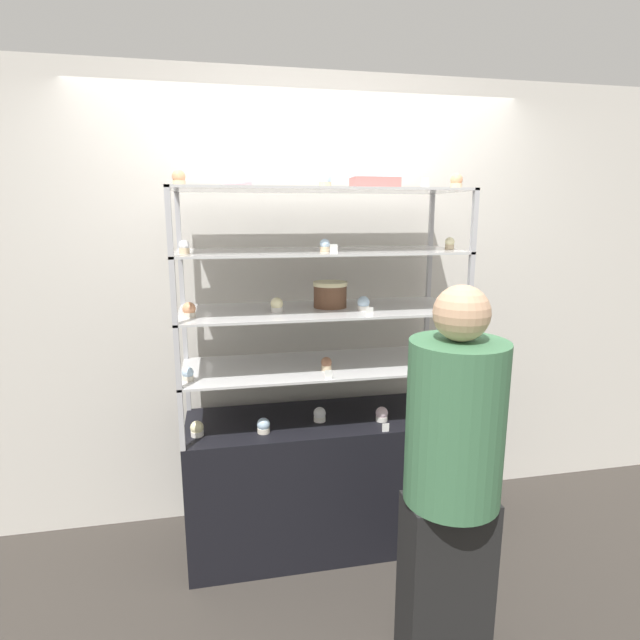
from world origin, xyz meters
TOP-DOWN VIEW (x-y plane):
  - ground_plane at (0.00, 0.00)m, footprint 20.00×20.00m
  - back_wall at (0.00, 0.41)m, footprint 8.00×0.05m
  - display_base at (0.00, 0.00)m, footprint 1.43×0.53m
  - display_riser_lower at (0.00, 0.00)m, footprint 1.43×0.53m
  - display_riser_middle at (0.00, 0.00)m, footprint 1.43×0.53m
  - display_riser_upper at (0.00, 0.00)m, footprint 1.43×0.53m
  - display_riser_top at (0.00, 0.00)m, footprint 1.43×0.53m
  - layer_cake_centerpiece at (0.06, 0.03)m, footprint 0.18×0.18m
  - sheet_cake_frosted at (0.28, -0.00)m, footprint 0.24×0.14m
  - cupcake_0 at (-0.65, -0.10)m, footprint 0.07×0.07m
  - cupcake_1 at (-0.32, -0.13)m, footprint 0.07×0.07m
  - cupcake_2 at (-0.01, -0.05)m, footprint 0.07×0.07m
  - cupcake_3 at (0.32, -0.11)m, footprint 0.07×0.07m
  - cupcake_4 at (0.66, -0.06)m, footprint 0.07×0.07m
  - price_tag_0 at (0.29, -0.24)m, footprint 0.04×0.00m
  - cupcake_5 at (-0.67, -0.14)m, footprint 0.05×0.05m
  - cupcake_6 at (0.01, -0.10)m, footprint 0.05×0.05m
  - cupcake_7 at (0.66, -0.07)m, footprint 0.05×0.05m
  - price_tag_1 at (-0.01, -0.24)m, footprint 0.04×0.00m
  - cupcake_8 at (-0.65, -0.10)m, footprint 0.06×0.06m
  - cupcake_9 at (-0.23, -0.04)m, footprint 0.06×0.06m
  - cupcake_10 at (0.21, -0.09)m, footprint 0.06×0.06m
  - cupcake_11 at (0.64, -0.11)m, footprint 0.06×0.06m
  - price_tag_2 at (0.19, -0.24)m, footprint 0.04×0.00m
  - cupcake_12 at (-0.66, -0.09)m, footprint 0.05×0.05m
  - cupcake_13 at (0.00, -0.12)m, footprint 0.05×0.05m
  - cupcake_14 at (0.66, -0.08)m, footprint 0.05×0.05m
  - price_tag_3 at (0.02, -0.24)m, footprint 0.04×0.00m
  - cupcake_15 at (-0.67, -0.08)m, footprint 0.06×0.06m
  - cupcake_16 at (0.01, -0.09)m, footprint 0.06×0.06m
  - cupcake_17 at (0.66, -0.13)m, footprint 0.06×0.06m
  - price_tag_4 at (0.45, -0.24)m, footprint 0.04×0.00m
  - donut_glazed at (-0.41, -0.03)m, footprint 0.15×0.15m
  - customer_figure at (0.35, -0.86)m, footprint 0.37×0.37m

SIDE VIEW (x-z plane):
  - ground_plane at x=0.00m, z-range 0.00..0.00m
  - display_base at x=0.00m, z-range 0.00..0.75m
  - price_tag_0 at x=0.29m, z-range 0.75..0.79m
  - cupcake_0 at x=-0.65m, z-range 0.74..0.82m
  - cupcake_1 at x=-0.32m, z-range 0.74..0.82m
  - cupcake_2 at x=-0.01m, z-range 0.74..0.82m
  - cupcake_3 at x=0.32m, z-range 0.74..0.82m
  - cupcake_4 at x=0.66m, z-range 0.74..0.82m
  - customer_figure at x=0.35m, z-range 0.05..1.64m
  - display_riser_lower at x=0.00m, z-range 0.88..1.18m
  - price_tag_1 at x=-0.01m, z-range 1.05..1.09m
  - cupcake_5 at x=-0.67m, z-range 1.04..1.11m
  - cupcake_6 at x=0.01m, z-range 1.04..1.11m
  - cupcake_7 at x=0.66m, z-range 1.04..1.11m
  - back_wall at x=0.00m, z-range 0.00..2.60m
  - display_riser_middle at x=0.00m, z-range 1.18..1.48m
  - price_tag_2 at x=0.19m, z-range 1.35..1.39m
  - cupcake_8 at x=-0.65m, z-range 1.34..1.42m
  - cupcake_9 at x=-0.23m, z-range 1.34..1.42m
  - cupcake_10 at x=0.21m, z-range 1.34..1.42m
  - cupcake_11 at x=0.64m, z-range 1.34..1.42m
  - layer_cake_centerpiece at x=0.06m, z-range 1.35..1.48m
  - display_riser_upper at x=0.00m, z-range 1.48..1.78m
  - price_tag_3 at x=0.02m, z-range 1.65..1.69m
  - cupcake_12 at x=-0.66m, z-range 1.65..1.71m
  - cupcake_13 at x=0.00m, z-range 1.65..1.71m
  - cupcake_14 at x=0.66m, z-range 1.65..1.71m
  - display_riser_top at x=0.00m, z-range 1.78..2.08m
  - donut_glazed at x=-0.41m, z-range 1.95..1.99m
  - price_tag_4 at x=0.45m, z-range 1.95..1.99m
  - sheet_cake_frosted at x=0.28m, z-range 1.95..2.02m
  - cupcake_15 at x=-0.67m, z-range 1.95..2.02m
  - cupcake_16 at x=0.01m, z-range 1.95..2.02m
  - cupcake_17 at x=0.66m, z-range 1.95..2.02m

